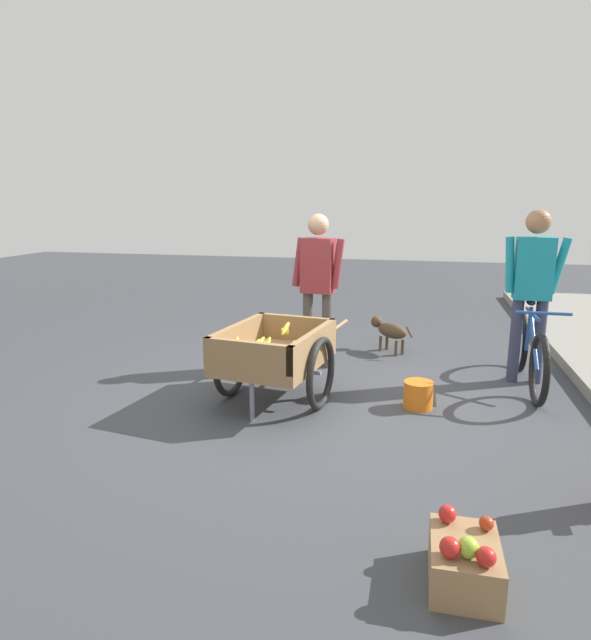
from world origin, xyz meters
TOP-DOWN VIEW (x-y plane):
  - ground_plane at (0.00, 0.00)m, footprint 24.00×24.00m
  - fruit_cart at (0.13, -0.29)m, footprint 1.75×1.03m
  - vendor_person at (-1.01, -0.12)m, footprint 0.25×0.58m
  - bicycle at (-0.80, 2.01)m, footprint 1.66×0.46m
  - cyclist_person at (-0.95, 2.01)m, footprint 0.23×0.59m
  - dog at (-1.75, 0.62)m, footprint 0.49×0.52m
  - plastic_bucket at (0.00, 0.98)m, footprint 0.26×0.26m
  - apple_crate at (2.24, 1.21)m, footprint 0.44×0.32m

SIDE VIEW (x-z plane):
  - ground_plane at x=0.00m, z-range 0.00..0.00m
  - plastic_bucket at x=0.00m, z-range 0.00..0.24m
  - apple_crate at x=2.24m, z-range -0.03..0.28m
  - dog at x=-1.75m, z-range 0.07..0.47m
  - bicycle at x=-0.80m, z-range -0.07..0.78m
  - fruit_cart at x=0.13m, z-range 0.08..0.80m
  - vendor_person at x=-1.01m, z-range 0.17..1.82m
  - cyclist_person at x=-0.95m, z-range 0.18..1.89m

